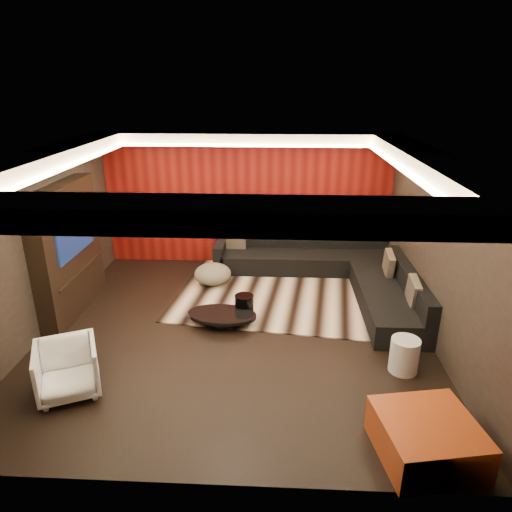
# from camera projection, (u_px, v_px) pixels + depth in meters

# --- Properties ---
(floor) EXTENTS (6.00, 6.00, 0.02)m
(floor) POSITION_uv_depth(u_px,v_px,m) (236.00, 331.00, 7.32)
(floor) COLOR black
(floor) RESTS_ON ground
(ceiling) EXTENTS (6.00, 6.00, 0.02)m
(ceiling) POSITION_uv_depth(u_px,v_px,m) (232.00, 153.00, 6.30)
(ceiling) COLOR silver
(ceiling) RESTS_ON ground
(wall_back) EXTENTS (6.00, 0.02, 2.80)m
(wall_back) POSITION_uv_depth(u_px,v_px,m) (248.00, 199.00, 9.62)
(wall_back) COLOR black
(wall_back) RESTS_ON ground
(wall_left) EXTENTS (0.02, 6.00, 2.80)m
(wall_left) POSITION_uv_depth(u_px,v_px,m) (38.00, 245.00, 6.95)
(wall_left) COLOR black
(wall_left) RESTS_ON ground
(wall_right) EXTENTS (0.02, 6.00, 2.80)m
(wall_right) POSITION_uv_depth(u_px,v_px,m) (439.00, 252.00, 6.67)
(wall_right) COLOR black
(wall_right) RESTS_ON ground
(red_feature_wall) EXTENTS (5.98, 0.05, 2.78)m
(red_feature_wall) POSITION_uv_depth(u_px,v_px,m) (247.00, 200.00, 9.58)
(red_feature_wall) COLOR #6B0C0A
(red_feature_wall) RESTS_ON ground
(soffit_back) EXTENTS (6.00, 0.60, 0.22)m
(soffit_back) POSITION_uv_depth(u_px,v_px,m) (246.00, 138.00, 8.86)
(soffit_back) COLOR silver
(soffit_back) RESTS_ON ground
(soffit_front) EXTENTS (6.00, 0.60, 0.22)m
(soffit_front) POSITION_uv_depth(u_px,v_px,m) (201.00, 215.00, 3.83)
(soffit_front) COLOR silver
(soffit_front) RESTS_ON ground
(soffit_left) EXTENTS (0.60, 4.80, 0.22)m
(soffit_left) POSITION_uv_depth(u_px,v_px,m) (43.00, 160.00, 6.47)
(soffit_left) COLOR silver
(soffit_left) RESTS_ON ground
(soffit_right) EXTENTS (0.60, 4.80, 0.22)m
(soffit_right) POSITION_uv_depth(u_px,v_px,m) (429.00, 163.00, 6.22)
(soffit_right) COLOR silver
(soffit_right) RESTS_ON ground
(cove_back) EXTENTS (4.80, 0.08, 0.04)m
(cove_back) POSITION_uv_depth(u_px,v_px,m) (245.00, 145.00, 8.58)
(cove_back) COLOR #FFD899
(cove_back) RESTS_ON ground
(cove_front) EXTENTS (4.80, 0.08, 0.04)m
(cove_front) POSITION_uv_depth(u_px,v_px,m) (207.00, 214.00, 4.18)
(cove_front) COLOR #FFD899
(cove_front) RESTS_ON ground
(cove_left) EXTENTS (0.08, 4.80, 0.04)m
(cove_left) POSITION_uv_depth(u_px,v_px,m) (68.00, 166.00, 6.49)
(cove_left) COLOR #FFD899
(cove_left) RESTS_ON ground
(cove_right) EXTENTS (0.08, 4.80, 0.04)m
(cove_right) POSITION_uv_depth(u_px,v_px,m) (403.00, 169.00, 6.27)
(cove_right) COLOR #FFD899
(cove_right) RESTS_ON ground
(tv_surround) EXTENTS (0.30, 2.00, 2.20)m
(tv_surround) POSITION_uv_depth(u_px,v_px,m) (68.00, 250.00, 7.61)
(tv_surround) COLOR black
(tv_surround) RESTS_ON ground
(tv_screen) EXTENTS (0.04, 1.30, 0.80)m
(tv_screen) POSITION_uv_depth(u_px,v_px,m) (74.00, 230.00, 7.48)
(tv_screen) COLOR black
(tv_screen) RESTS_ON ground
(tv_shelf) EXTENTS (0.04, 1.60, 0.04)m
(tv_shelf) POSITION_uv_depth(u_px,v_px,m) (81.00, 272.00, 7.75)
(tv_shelf) COLOR black
(tv_shelf) RESTS_ON ground
(rug) EXTENTS (4.34, 3.47, 0.02)m
(rug) POSITION_uv_depth(u_px,v_px,m) (286.00, 292.00, 8.59)
(rug) COLOR beige
(rug) RESTS_ON floor
(coffee_table) EXTENTS (1.23, 1.23, 0.19)m
(coffee_table) POSITION_uv_depth(u_px,v_px,m) (222.00, 318.00, 7.43)
(coffee_table) COLOR black
(coffee_table) RESTS_ON rug
(drum_stool) EXTENTS (0.32, 0.32, 0.37)m
(drum_stool) POSITION_uv_depth(u_px,v_px,m) (244.00, 306.00, 7.66)
(drum_stool) COLOR black
(drum_stool) RESTS_ON rug
(striped_pouf) EXTENTS (0.75, 0.75, 0.39)m
(striped_pouf) POSITION_uv_depth(u_px,v_px,m) (213.00, 274.00, 8.89)
(striped_pouf) COLOR beige
(striped_pouf) RESTS_ON rug
(white_side_table) EXTENTS (0.51, 0.51, 0.49)m
(white_side_table) POSITION_uv_depth(u_px,v_px,m) (404.00, 355.00, 6.21)
(white_side_table) COLOR silver
(white_side_table) RESTS_ON floor
(orange_ottoman) EXTENTS (1.14, 1.14, 0.44)m
(orange_ottoman) POSITION_uv_depth(u_px,v_px,m) (426.00, 438.00, 4.80)
(orange_ottoman) COLOR #AB3C16
(orange_ottoman) RESTS_ON floor
(armchair) EXTENTS (0.98, 0.99, 0.69)m
(armchair) POSITION_uv_depth(u_px,v_px,m) (67.00, 369.00, 5.74)
(armchair) COLOR white
(armchair) RESTS_ON floor
(sectional_sofa) EXTENTS (3.65, 3.50, 0.75)m
(sectional_sofa) POSITION_uv_depth(u_px,v_px,m) (333.00, 272.00, 8.88)
(sectional_sofa) COLOR black
(sectional_sofa) RESTS_ON floor
(throw_pillows) EXTENTS (3.31, 2.74, 0.50)m
(throw_pillows) POSITION_uv_depth(u_px,v_px,m) (338.00, 262.00, 8.37)
(throw_pillows) COLOR tan
(throw_pillows) RESTS_ON sectional_sofa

